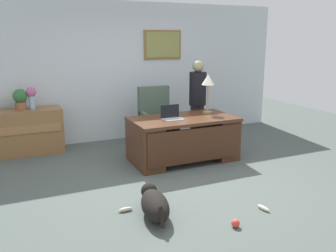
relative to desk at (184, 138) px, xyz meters
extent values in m
plane|color=#4C5651|center=(-0.47, -0.78, -0.40)|extent=(12.00, 12.00, 0.00)
cube|color=silver|center=(-0.47, 1.82, 0.95)|extent=(7.00, 0.12, 2.70)
cube|color=olive|center=(0.39, 1.75, 1.47)|extent=(0.81, 0.03, 0.58)
cube|color=olive|center=(0.39, 1.73, 1.47)|extent=(0.73, 0.01, 0.50)
cube|color=#4C2B19|center=(0.00, 0.03, 0.31)|extent=(1.72, 0.94, 0.05)
cube|color=#4C2B19|center=(-0.68, 0.03, -0.06)|extent=(0.36, 0.88, 0.68)
cube|color=#4C2B19|center=(0.68, 0.03, -0.06)|extent=(0.36, 0.88, 0.68)
cube|color=#412415|center=(0.00, -0.41, -0.02)|extent=(1.62, 0.04, 0.55)
cube|color=olive|center=(-2.45, 1.47, 0.00)|extent=(1.42, 0.48, 0.80)
cube|color=#A16F40|center=(-2.45, 1.22, 0.10)|extent=(1.32, 0.02, 0.14)
cube|color=#475B4C|center=(-0.10, 0.83, -0.03)|extent=(0.60, 0.58, 0.18)
cylinder|color=black|center=(-0.10, 0.83, -0.26)|extent=(0.10, 0.10, 0.28)
cylinder|color=black|center=(-0.10, 0.83, -0.37)|extent=(0.52, 0.52, 0.05)
cube|color=#475B4C|center=(-0.10, 1.07, 0.40)|extent=(0.60, 0.12, 0.67)
cube|color=#475B4C|center=(-0.36, 0.83, 0.17)|extent=(0.08, 0.50, 0.22)
cube|color=#475B4C|center=(0.16, 0.83, 0.17)|extent=(0.08, 0.50, 0.22)
cylinder|color=#262323|center=(0.68, 0.78, -0.01)|extent=(0.26, 0.26, 0.77)
cylinder|color=black|center=(0.68, 0.78, 0.68)|extent=(0.32, 0.32, 0.62)
sphere|color=#8E8B5D|center=(0.68, 0.78, 1.10)|extent=(0.21, 0.21, 0.21)
ellipsoid|color=black|center=(-1.20, -1.66, -0.25)|extent=(0.41, 0.70, 0.30)
sphere|color=black|center=(-1.14, -1.33, -0.21)|extent=(0.20, 0.20, 0.20)
cylinder|color=black|center=(-1.25, -1.98, -0.23)|extent=(0.07, 0.15, 0.21)
cube|color=#B2B5BA|center=(-0.22, -0.05, 0.34)|extent=(0.32, 0.22, 0.01)
cube|color=black|center=(-0.22, 0.06, 0.45)|extent=(0.32, 0.01, 0.21)
cylinder|color=#9E8447|center=(0.56, 0.21, 0.35)|extent=(0.16, 0.16, 0.02)
cylinder|color=#9E8447|center=(0.56, 0.21, 0.59)|extent=(0.02, 0.02, 0.46)
cone|color=silver|center=(0.56, 0.21, 0.91)|extent=(0.22, 0.22, 0.18)
cylinder|color=#93BACB|center=(-2.22, 1.47, 0.51)|extent=(0.10, 0.10, 0.23)
sphere|color=#C1588E|center=(-2.22, 1.47, 0.70)|extent=(0.17, 0.17, 0.17)
cylinder|color=brown|center=(-2.40, 1.47, 0.47)|extent=(0.18, 0.18, 0.14)
sphere|color=#2D6A33|center=(-2.40, 1.47, 0.64)|extent=(0.24, 0.24, 0.24)
sphere|color=#E53F33|center=(-0.48, -2.22, -0.35)|extent=(0.09, 0.09, 0.09)
ellipsoid|color=beige|center=(-1.46, -1.37, -0.37)|extent=(0.18, 0.05, 0.05)
ellipsoid|color=beige|center=(0.05, -2.02, -0.37)|extent=(0.08, 0.19, 0.05)
camera|label=1|loc=(-2.62, -5.14, 1.60)|focal=38.55mm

